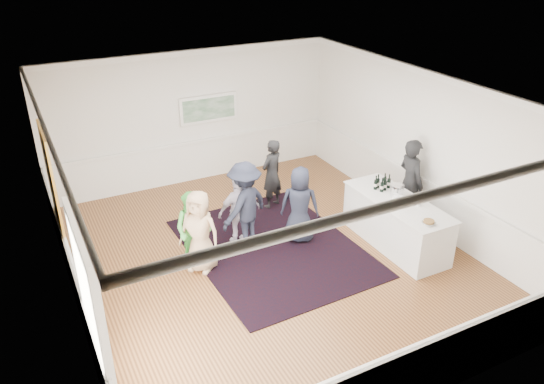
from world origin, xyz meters
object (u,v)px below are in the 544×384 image
guest_lilac (239,211)px  ice_bucket (397,191)px  guest_tan (200,232)px  guest_green (194,230)px  guest_dark_a (245,205)px  nut_bowl (429,222)px  bartender (410,183)px  guest_dark_b (272,174)px  serving_table (396,222)px  guest_navy (300,205)px

guest_lilac → ice_bucket: bearing=156.5°
guest_tan → guest_green: guest_tan is taller
guest_dark_a → nut_bowl: 3.39m
guest_tan → nut_bowl: (3.56, -1.91, 0.23)m
guest_tan → guest_lilac: guest_tan is taller
bartender → nut_bowl: bearing=152.7°
guest_dark_a → guest_tan: bearing=-5.6°
guest_dark_a → ice_bucket: bearing=131.0°
guest_dark_b → guest_green: bearing=8.8°
guest_lilac → guest_dark_b: (1.29, 1.13, 0.06)m
guest_lilac → ice_bucket: guest_lilac is taller
serving_table → guest_green: (-3.73, 1.15, 0.24)m
guest_dark_a → guest_dark_b: bearing=-160.1°
bartender → guest_lilac: size_ratio=1.29×
guest_green → ice_bucket: guest_green is taller
ice_bucket → nut_bowl: size_ratio=1.10×
serving_table → guest_lilac: 3.06m
serving_table → nut_bowl: size_ratio=10.17×
bartender → guest_navy: bearing=82.4°
serving_table → guest_lilac: size_ratio=1.64×
serving_table → guest_lilac: guest_lilac is taller
guest_dark_a → guest_navy: (1.03, -0.32, -0.10)m
serving_table → guest_dark_b: (-1.42, 2.54, 0.31)m
guest_dark_b → guest_navy: bearing=61.4°
guest_navy → guest_tan: bearing=34.9°
bartender → guest_green: bartender is taller
guest_tan → nut_bowl: bearing=18.5°
guest_lilac → serving_table: bearing=153.4°
guest_green → ice_bucket: size_ratio=5.63×
bartender → ice_bucket: bartender is taller
serving_table → ice_bucket: ice_bucket is taller
guest_lilac → guest_navy: 1.19m
ice_bucket → guest_tan: bearing=167.9°
guest_tan → guest_navy: same height
guest_dark_a → nut_bowl: bearing=112.2°
guest_navy → ice_bucket: guest_navy is taller
serving_table → bartender: bartender is taller
guest_lilac → guest_green: bearing=15.4°
serving_table → ice_bucket: bearing=65.0°
guest_green → guest_dark_b: bearing=72.0°
guest_lilac → nut_bowl: bearing=138.4°
serving_table → guest_green: 3.91m
guest_green → guest_lilac: size_ratio=1.00×
guest_tan → guest_dark_a: guest_dark_a is taller
guest_green → guest_navy: bearing=37.4°
guest_navy → serving_table: bearing=-179.4°
guest_green → ice_bucket: (3.80, -1.00, 0.36)m
guest_green → guest_lilac: bearing=55.4°
bartender → guest_lilac: bartender is taller
guest_green → guest_dark_b: guest_dark_b is taller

